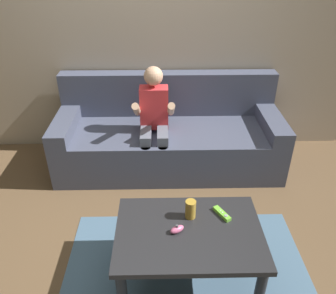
# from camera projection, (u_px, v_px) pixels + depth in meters

# --- Properties ---
(ground_plane) EXTENTS (8.25, 8.25, 0.00)m
(ground_plane) POSITION_uv_depth(u_px,v_px,m) (145.00, 248.00, 2.46)
(ground_plane) COLOR brown
(wall_back) EXTENTS (4.13, 0.05, 2.50)m
(wall_back) POSITION_uv_depth(u_px,v_px,m) (146.00, 24.00, 3.11)
(wall_back) COLOR #B2A38E
(wall_back) RESTS_ON ground
(couch) EXTENTS (2.08, 0.80, 0.83)m
(couch) POSITION_uv_depth(u_px,v_px,m) (169.00, 137.00, 3.28)
(couch) COLOR #474C60
(couch) RESTS_ON ground
(person_seated_on_couch) EXTENTS (0.35, 0.43, 1.01)m
(person_seated_on_couch) POSITION_uv_depth(u_px,v_px,m) (154.00, 119.00, 2.98)
(person_seated_on_couch) COLOR slate
(person_seated_on_couch) RESTS_ON ground
(coffee_table) EXTENTS (0.88, 0.61, 0.43)m
(coffee_table) POSITION_uv_depth(u_px,v_px,m) (189.00, 239.00, 2.05)
(coffee_table) COLOR #232326
(coffee_table) RESTS_ON ground
(area_rug) EXTENTS (1.62, 1.18, 0.01)m
(area_rug) POSITION_uv_depth(u_px,v_px,m) (187.00, 278.00, 2.24)
(area_rug) COLOR slate
(area_rug) RESTS_ON ground
(game_remote_lime_near_edge) EXTENTS (0.10, 0.14, 0.03)m
(game_remote_lime_near_edge) POSITION_uv_depth(u_px,v_px,m) (222.00, 214.00, 2.13)
(game_remote_lime_near_edge) COLOR #72C638
(game_remote_lime_near_edge) RESTS_ON coffee_table
(nunchuk_pink) EXTENTS (0.10, 0.08, 0.05)m
(nunchuk_pink) POSITION_uv_depth(u_px,v_px,m) (177.00, 229.00, 2.00)
(nunchuk_pink) COLOR pink
(nunchuk_pink) RESTS_ON coffee_table
(soda_can) EXTENTS (0.07, 0.07, 0.12)m
(soda_can) POSITION_uv_depth(u_px,v_px,m) (191.00, 209.00, 2.09)
(soda_can) COLOR #B78C2D
(soda_can) RESTS_ON coffee_table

